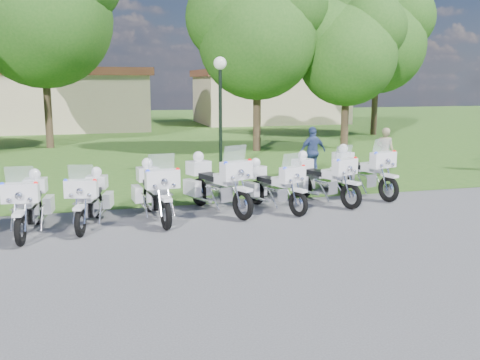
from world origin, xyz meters
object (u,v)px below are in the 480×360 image
object	(u,v)px
motorcycle_6	(322,178)
lamp_post	(220,86)
motorcycle_1	(30,203)
motorcycle_5	(273,185)
motorcycle_3	(155,190)
bystander_c	(313,152)
motorcycle_2	(90,198)
motorcycle_4	(216,183)
bystander_a	(385,152)
motorcycle_7	(361,171)

from	to	relation	value
motorcycle_6	lamp_post	world-z (taller)	lamp_post
motorcycle_1	motorcycle_5	world-z (taller)	motorcycle_1
motorcycle_3	motorcycle_6	xyz separation A→B (m)	(4.51, 0.58, -0.02)
motorcycle_1	motorcycle_5	distance (m)	5.73
bystander_c	motorcycle_2	bearing A→B (deg)	21.40
bystander_c	motorcycle_4	bearing A→B (deg)	32.64
motorcycle_4	bystander_c	distance (m)	5.80
motorcycle_4	motorcycle_6	xyz separation A→B (m)	(2.95, 0.24, -0.05)
motorcycle_6	motorcycle_5	bearing A→B (deg)	-8.21
motorcycle_5	motorcycle_3	bearing A→B (deg)	-18.00
motorcycle_5	bystander_c	bearing A→B (deg)	-146.20
motorcycle_3	motorcycle_1	bearing A→B (deg)	3.47
motorcycle_2	bystander_a	size ratio (longest dim) A/B	1.32
motorcycle_7	bystander_c	bearing A→B (deg)	-102.48
motorcycle_7	lamp_post	bearing A→B (deg)	-71.73
motorcycle_6	bystander_a	xyz separation A→B (m)	(3.79, 3.26, 0.15)
motorcycle_1	motorcycle_3	xyz separation A→B (m)	(2.71, 0.46, 0.04)
motorcycle_2	motorcycle_3	distance (m)	1.47
motorcycle_6	motorcycle_7	world-z (taller)	motorcycle_7
bystander_c	lamp_post	bearing A→B (deg)	-36.35
motorcycle_7	bystander_c	xyz separation A→B (m)	(-0.16, 3.12, 0.15)
bystander_c	motorcycle_3	bearing A→B (deg)	26.23
motorcycle_1	bystander_a	bearing A→B (deg)	-153.03
motorcycle_2	motorcycle_4	world-z (taller)	motorcycle_4
motorcycle_5	lamp_post	bearing A→B (deg)	-111.17
motorcycle_3	motorcycle_4	distance (m)	1.60
bystander_a	motorcycle_7	bearing A→B (deg)	92.06
motorcycle_2	motorcycle_7	bearing A→B (deg)	-156.17
motorcycle_3	motorcycle_7	xyz separation A→B (m)	(5.98, 1.16, 0.02)
motorcycle_3	motorcycle_7	bearing A→B (deg)	-175.27
motorcycle_3	motorcycle_7	distance (m)	6.09
motorcycle_4	bystander_a	bearing A→B (deg)	-174.20
motorcycle_3	bystander_a	distance (m)	9.14
bystander_a	motorcycle_1	bearing A→B (deg)	64.30
motorcycle_2	lamp_post	bearing A→B (deg)	-113.31
motorcycle_4	motorcycle_5	bearing A→B (deg)	152.14
motorcycle_5	bystander_a	xyz separation A→B (m)	(5.31, 3.65, 0.20)
motorcycle_4	lamp_post	distance (m)	5.99
motorcycle_3	motorcycle_4	size ratio (longest dim) A/B	1.00
motorcycle_5	lamp_post	size ratio (longest dim) A/B	0.53
lamp_post	bystander_c	size ratio (longest dim) A/B	2.36
motorcycle_2	motorcycle_5	size ratio (longest dim) A/B	1.03
motorcycle_3	bystander_c	bearing A→B (deg)	-149.90
motorcycle_1	lamp_post	bearing A→B (deg)	-126.97
motorcycle_1	motorcycle_2	xyz separation A→B (m)	(1.25, 0.28, -0.03)
motorcycle_1	bystander_a	xyz separation A→B (m)	(11.01, 4.30, 0.18)
bystander_a	motorcycle_4	bearing A→B (deg)	70.36
motorcycle_3	bystander_c	xyz separation A→B (m)	(5.81, 4.28, 0.16)
motorcycle_2	motorcycle_7	size ratio (longest dim) A/B	0.89
motorcycle_2	motorcycle_1	bearing A→B (deg)	26.23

